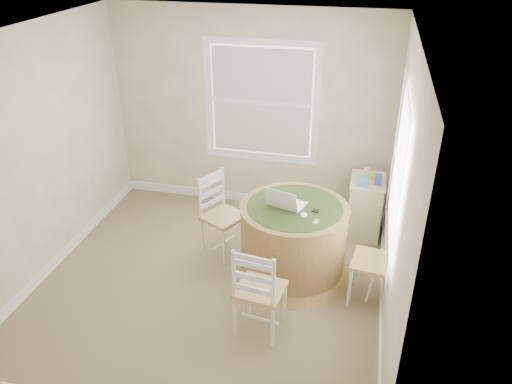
% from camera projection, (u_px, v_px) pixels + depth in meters
% --- Properties ---
extents(room, '(3.64, 3.64, 2.64)m').
position_uv_depth(room, '(227.00, 168.00, 4.90)').
color(room, '#817152').
rests_on(room, ground).
extents(round_table, '(1.33, 1.33, 0.83)m').
position_uv_depth(round_table, '(293.00, 237.00, 5.35)').
color(round_table, '#9A7C45').
rests_on(round_table, ground).
extents(chair_left, '(0.55, 0.56, 0.95)m').
position_uv_depth(chair_left, '(223.00, 217.00, 5.67)').
color(chair_left, white).
rests_on(chair_left, ground).
extents(chair_near, '(0.47, 0.45, 0.95)m').
position_uv_depth(chair_near, '(260.00, 289.00, 4.55)').
color(chair_near, white).
rests_on(chair_near, ground).
extents(chair_right, '(0.46, 0.47, 0.95)m').
position_uv_depth(chair_right, '(373.00, 261.00, 4.92)').
color(chair_right, white).
rests_on(chair_right, ground).
extents(laptop, '(0.44, 0.41, 0.25)m').
position_uv_depth(laptop, '(286.00, 203.00, 5.18)').
color(laptop, white).
rests_on(laptop, round_table).
extents(mouse, '(0.09, 0.12, 0.04)m').
position_uv_depth(mouse, '(304.00, 215.00, 5.01)').
color(mouse, white).
rests_on(mouse, round_table).
extents(phone, '(0.07, 0.10, 0.02)m').
position_uv_depth(phone, '(316.00, 222.00, 4.91)').
color(phone, '#B7BABF').
rests_on(phone, round_table).
extents(keys, '(0.07, 0.06, 0.02)m').
position_uv_depth(keys, '(315.00, 211.00, 5.08)').
color(keys, black).
rests_on(keys, round_table).
extents(corner_chest, '(0.41, 0.55, 0.73)m').
position_uv_depth(corner_chest, '(365.00, 206.00, 6.09)').
color(corner_chest, beige).
rests_on(corner_chest, ground).
extents(tissue_box, '(0.12, 0.12, 0.10)m').
position_uv_depth(tissue_box, '(363.00, 180.00, 5.80)').
color(tissue_box, '#4E83B4').
rests_on(tissue_box, corner_chest).
extents(box_yellow, '(0.15, 0.10, 0.06)m').
position_uv_depth(box_yellow, '(371.00, 176.00, 5.94)').
color(box_yellow, '#B2C144').
rests_on(box_yellow, corner_chest).
extents(box_blue, '(0.08, 0.08, 0.12)m').
position_uv_depth(box_blue, '(378.00, 179.00, 5.80)').
color(box_blue, '#35429F').
rests_on(box_blue, corner_chest).
extents(cup_cream, '(0.07, 0.07, 0.09)m').
position_uv_depth(cup_cream, '(367.00, 172.00, 6.02)').
color(cup_cream, beige).
rests_on(cup_cream, corner_chest).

